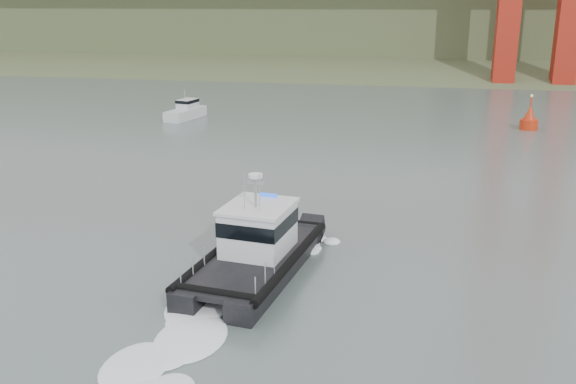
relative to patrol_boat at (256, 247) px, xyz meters
name	(u,v)px	position (x,y,z in m)	size (l,w,h in m)	color
ground	(228,312)	(-0.10, -4.08, -1.18)	(400.00, 400.00, 0.00)	#475451
headlands	(395,22)	(-0.10, 121.42, 5.86)	(500.00, 105.36, 27.12)	#414E2C
patrol_boat	(256,247)	(0.00, 0.00, 0.00)	(4.70, 10.10, 4.73)	black
motorboat	(186,111)	(-16.99, 36.40, -0.42)	(2.90, 5.81, 3.06)	silver
nav_buoy	(529,120)	(16.90, 37.53, -0.26)	(1.69, 1.69, 3.51)	#B9270C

